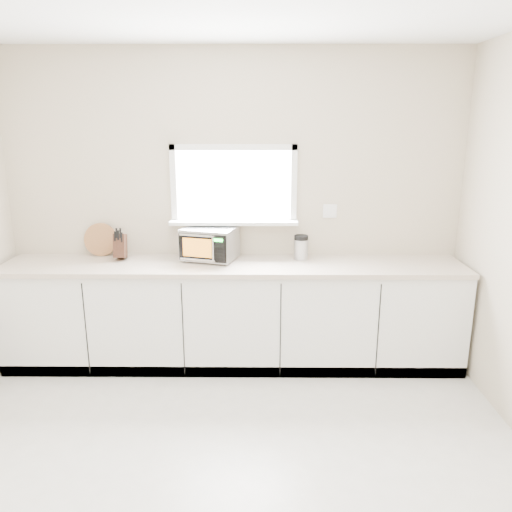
{
  "coord_description": "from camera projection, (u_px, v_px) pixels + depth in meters",
  "views": [
    {
      "loc": [
        0.23,
        -2.38,
        2.09
      ],
      "look_at": [
        0.2,
        1.55,
        1.02
      ],
      "focal_mm": 35.0,
      "sensor_mm": 36.0,
      "label": 1
    }
  ],
  "objects": [
    {
      "name": "ground",
      "position": [
        219.0,
        499.0,
        2.85
      ],
      "size": [
        4.0,
        4.0,
        0.0
      ],
      "primitive_type": "plane",
      "color": "beige",
      "rests_on": "ground"
    },
    {
      "name": "back_wall",
      "position": [
        234.0,
        206.0,
        4.42
      ],
      "size": [
        4.0,
        0.17,
        2.7
      ],
      "color": "#C1B099",
      "rests_on": "ground"
    },
    {
      "name": "cabinets",
      "position": [
        234.0,
        316.0,
        4.37
      ],
      "size": [
        3.92,
        0.6,
        0.88
      ],
      "primitive_type": "cube",
      "color": "white",
      "rests_on": "ground"
    },
    {
      "name": "countertop",
      "position": [
        233.0,
        266.0,
        4.24
      ],
      "size": [
        3.92,
        0.64,
        0.04
      ],
      "primitive_type": "cube",
      "color": "#C0AC9E",
      "rests_on": "cabinets"
    },
    {
      "name": "microwave",
      "position": [
        210.0,
        243.0,
        4.32
      ],
      "size": [
        0.52,
        0.45,
        0.28
      ],
      "rotation": [
        0.0,
        0.0,
        -0.28
      ],
      "color": "black",
      "rests_on": "countertop"
    },
    {
      "name": "knife_block",
      "position": [
        120.0,
        246.0,
        4.34
      ],
      "size": [
        0.11,
        0.21,
        0.29
      ],
      "rotation": [
        0.0,
        0.0,
        0.08
      ],
      "color": "#3F2216",
      "rests_on": "countertop"
    },
    {
      "name": "cutting_board",
      "position": [
        101.0,
        240.0,
        4.45
      ],
      "size": [
        0.3,
        0.07,
        0.29
      ],
      "primitive_type": "cylinder",
      "rotation": [
        1.4,
        0.0,
        0.0
      ],
      "color": "#955A39",
      "rests_on": "countertop"
    },
    {
      "name": "coffee_grinder",
      "position": [
        301.0,
        247.0,
        4.35
      ],
      "size": [
        0.15,
        0.15,
        0.22
      ],
      "rotation": [
        0.0,
        0.0,
        0.23
      ],
      "color": "#AEB0B6",
      "rests_on": "countertop"
    }
  ]
}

